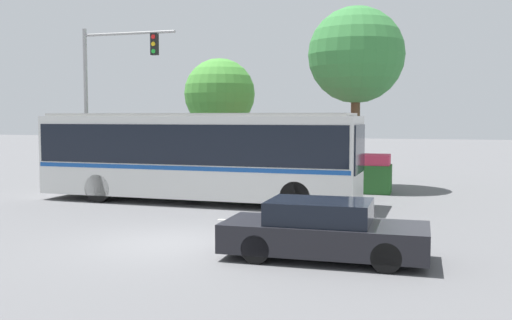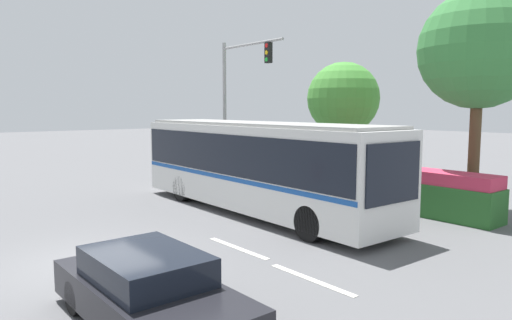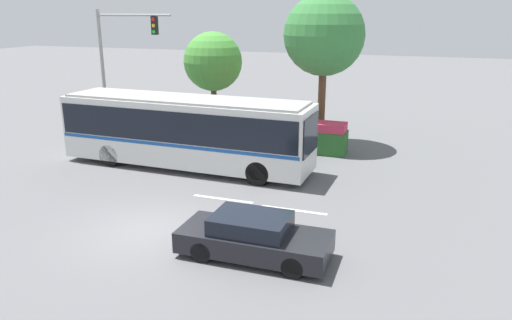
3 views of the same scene
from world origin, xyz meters
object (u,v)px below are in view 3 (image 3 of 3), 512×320
at_px(sedan_foreground, 254,237).
at_px(street_tree_left, 213,62).
at_px(traffic_light_pole, 117,57).
at_px(street_tree_centre, 324,36).
at_px(city_bus, 186,128).

height_order(sedan_foreground, street_tree_left, street_tree_left).
height_order(traffic_light_pole, street_tree_left, traffic_light_pole).
bearing_deg(street_tree_centre, street_tree_left, 175.97).
bearing_deg(street_tree_centre, sedan_foreground, -86.20).
relative_size(city_bus, street_tree_centre, 1.50).
xyz_separation_m(city_bus, street_tree_centre, (4.87, 5.83, 3.82)).
bearing_deg(sedan_foreground, traffic_light_pole, 137.38).
relative_size(traffic_light_pole, street_tree_centre, 0.89).
distance_m(street_tree_left, street_tree_centre, 6.51).
distance_m(sedan_foreground, traffic_light_pole, 15.87).
xyz_separation_m(traffic_light_pole, street_tree_centre, (10.54, 2.45, 1.15)).
height_order(city_bus, sedan_foreground, city_bus).
bearing_deg(street_tree_left, sedan_foreground, -61.62).
bearing_deg(traffic_light_pole, sedan_foreground, -42.28).
height_order(sedan_foreground, street_tree_centre, street_tree_centre).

